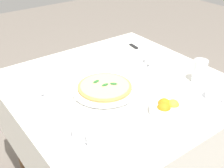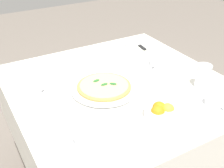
{
  "view_description": "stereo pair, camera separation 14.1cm",
  "coord_description": "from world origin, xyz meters",
  "px_view_note": "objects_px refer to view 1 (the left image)",
  "views": [
    {
      "loc": [
        -0.98,
        0.77,
        1.46
      ],
      "look_at": [
        -0.0,
        0.05,
        0.74
      ],
      "focal_mm": 46.05,
      "sensor_mm": 36.0,
      "label": 1
    },
    {
      "loc": [
        -1.05,
        0.65,
        1.46
      ],
      "look_at": [
        -0.0,
        0.05,
        0.74
      ],
      "focal_mm": 46.05,
      "sensor_mm": 36.0,
      "label": 2
    }
  ],
  "objects_px": {
    "coffee_cup_center_back": "(214,95)",
    "pizza": "(105,86)",
    "dinner_knife": "(129,44)",
    "napkin_folded": "(129,46)",
    "pizza_plate": "(105,89)",
    "coffee_cup_near_right": "(151,60)",
    "citrus_bowl": "(167,108)",
    "coffee_cup_back_corner": "(82,133)",
    "water_glass_near_left": "(199,72)",
    "coffee_cup_right_edge": "(46,87)"
  },
  "relations": [
    {
      "from": "coffee_cup_right_edge",
      "to": "dinner_knife",
      "type": "relative_size",
      "value": 0.66
    },
    {
      "from": "coffee_cup_back_corner",
      "to": "coffee_cup_center_back",
      "type": "height_order",
      "value": "coffee_cup_back_corner"
    },
    {
      "from": "coffee_cup_center_back",
      "to": "napkin_folded",
      "type": "bearing_deg",
      "value": -5.95
    },
    {
      "from": "pizza_plate",
      "to": "coffee_cup_near_right",
      "type": "bearing_deg",
      "value": -78.55
    },
    {
      "from": "pizza",
      "to": "water_glass_near_left",
      "type": "xyz_separation_m",
      "value": [
        -0.21,
        -0.44,
        0.03
      ]
    },
    {
      "from": "coffee_cup_near_right",
      "to": "water_glass_near_left",
      "type": "relative_size",
      "value": 1.08
    },
    {
      "from": "pizza_plate",
      "to": "napkin_folded",
      "type": "relative_size",
      "value": 1.44
    },
    {
      "from": "coffee_cup_right_edge",
      "to": "coffee_cup_center_back",
      "type": "bearing_deg",
      "value": -131.08
    },
    {
      "from": "coffee_cup_back_corner",
      "to": "water_glass_near_left",
      "type": "xyz_separation_m",
      "value": [
        0.02,
        -0.7,
        0.03
      ]
    },
    {
      "from": "pizza",
      "to": "dinner_knife",
      "type": "distance_m",
      "value": 0.55
    },
    {
      "from": "pizza_plate",
      "to": "coffee_cup_back_corner",
      "type": "height_order",
      "value": "coffee_cup_back_corner"
    },
    {
      "from": "coffee_cup_right_edge",
      "to": "pizza",
      "type": "bearing_deg",
      "value": -123.87
    },
    {
      "from": "coffee_cup_center_back",
      "to": "pizza",
      "type": "bearing_deg",
      "value": 44.94
    },
    {
      "from": "coffee_cup_right_edge",
      "to": "water_glass_near_left",
      "type": "bearing_deg",
      "value": -118.81
    },
    {
      "from": "pizza",
      "to": "coffee_cup_center_back",
      "type": "distance_m",
      "value": 0.51
    },
    {
      "from": "coffee_cup_back_corner",
      "to": "coffee_cup_center_back",
      "type": "distance_m",
      "value": 0.64
    },
    {
      "from": "coffee_cup_center_back",
      "to": "water_glass_near_left",
      "type": "distance_m",
      "value": 0.17
    },
    {
      "from": "pizza",
      "to": "water_glass_near_left",
      "type": "distance_m",
      "value": 0.48
    },
    {
      "from": "pizza",
      "to": "pizza_plate",
      "type": "bearing_deg",
      "value": 140.27
    },
    {
      "from": "pizza_plate",
      "to": "coffee_cup_right_edge",
      "type": "xyz_separation_m",
      "value": [
        0.16,
        0.23,
        0.02
      ]
    },
    {
      "from": "coffee_cup_right_edge",
      "to": "napkin_folded",
      "type": "distance_m",
      "value": 0.69
    },
    {
      "from": "pizza",
      "to": "coffee_cup_near_right",
      "type": "xyz_separation_m",
      "value": [
        0.08,
        -0.38,
        0.0
      ]
    },
    {
      "from": "coffee_cup_center_back",
      "to": "coffee_cup_near_right",
      "type": "bearing_deg",
      "value": -2.64
    },
    {
      "from": "coffee_cup_right_edge",
      "to": "dinner_knife",
      "type": "distance_m",
      "value": 0.69
    },
    {
      "from": "coffee_cup_center_back",
      "to": "citrus_bowl",
      "type": "relative_size",
      "value": 0.88
    },
    {
      "from": "coffee_cup_center_back",
      "to": "citrus_bowl",
      "type": "distance_m",
      "value": 0.26
    },
    {
      "from": "coffee_cup_center_back",
      "to": "dinner_knife",
      "type": "xyz_separation_m",
      "value": [
        0.7,
        -0.07,
        -0.0
      ]
    },
    {
      "from": "pizza_plate",
      "to": "coffee_cup_center_back",
      "type": "bearing_deg",
      "value": -135.04
    },
    {
      "from": "coffee_cup_right_edge",
      "to": "water_glass_near_left",
      "type": "relative_size",
      "value": 1.08
    },
    {
      "from": "pizza",
      "to": "citrus_bowl",
      "type": "bearing_deg",
      "value": -160.75
    },
    {
      "from": "coffee_cup_center_back",
      "to": "dinner_knife",
      "type": "height_order",
      "value": "coffee_cup_center_back"
    },
    {
      "from": "pizza",
      "to": "coffee_cup_near_right",
      "type": "distance_m",
      "value": 0.39
    },
    {
      "from": "coffee_cup_near_right",
      "to": "citrus_bowl",
      "type": "distance_m",
      "value": 0.47
    },
    {
      "from": "water_glass_near_left",
      "to": "coffee_cup_right_edge",
      "type": "bearing_deg",
      "value": 61.19
    },
    {
      "from": "dinner_knife",
      "to": "citrus_bowl",
      "type": "xyz_separation_m",
      "value": [
        -0.64,
        0.33,
        0.0
      ]
    },
    {
      "from": "pizza_plate",
      "to": "coffee_cup_near_right",
      "type": "relative_size",
      "value": 2.47
    },
    {
      "from": "citrus_bowl",
      "to": "coffee_cup_back_corner",
      "type": "bearing_deg",
      "value": 78.31
    },
    {
      "from": "pizza",
      "to": "citrus_bowl",
      "type": "height_order",
      "value": "citrus_bowl"
    },
    {
      "from": "coffee_cup_near_right",
      "to": "water_glass_near_left",
      "type": "distance_m",
      "value": 0.29
    },
    {
      "from": "napkin_folded",
      "to": "coffee_cup_near_right",
      "type": "bearing_deg",
      "value": 170.02
    },
    {
      "from": "pizza",
      "to": "dinner_knife",
      "type": "xyz_separation_m",
      "value": [
        0.34,
        -0.43,
        -0.0
      ]
    },
    {
      "from": "pizza",
      "to": "coffee_cup_back_corner",
      "type": "height_order",
      "value": "coffee_cup_back_corner"
    },
    {
      "from": "coffee_cup_right_edge",
      "to": "napkin_folded",
      "type": "relative_size",
      "value": 0.58
    },
    {
      "from": "coffee_cup_near_right",
      "to": "dinner_knife",
      "type": "bearing_deg",
      "value": -11.4
    },
    {
      "from": "dinner_knife",
      "to": "napkin_folded",
      "type": "bearing_deg",
      "value": -180.0
    },
    {
      "from": "pizza",
      "to": "citrus_bowl",
      "type": "xyz_separation_m",
      "value": [
        -0.31,
        -0.11,
        0.0
      ]
    },
    {
      "from": "coffee_cup_near_right",
      "to": "dinner_knife",
      "type": "xyz_separation_m",
      "value": [
        0.26,
        -0.05,
        -0.0
      ]
    },
    {
      "from": "coffee_cup_right_edge",
      "to": "citrus_bowl",
      "type": "height_order",
      "value": "citrus_bowl"
    },
    {
      "from": "napkin_folded",
      "to": "water_glass_near_left",
      "type": "bearing_deg",
      "value": -178.16
    },
    {
      "from": "coffee_cup_center_back",
      "to": "napkin_folded",
      "type": "distance_m",
      "value": 0.7
    }
  ]
}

